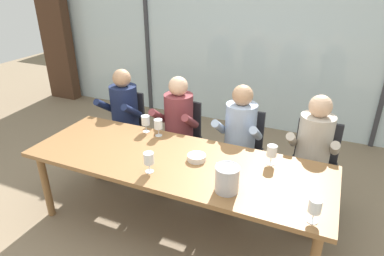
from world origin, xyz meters
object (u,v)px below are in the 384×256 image
Objects in this scene: wine_glass_by_left_taster at (149,159)px; wine_glass_near_bucket at (158,125)px; chair_center at (241,146)px; ice_bucket_primary at (227,179)px; person_pale_blue_shirt at (238,136)px; person_beige_jumper at (312,150)px; wine_glass_spare_empty at (272,152)px; tasting_bowl at (197,158)px; wine_glass_center_pour at (315,207)px; person_navy_polo at (121,114)px; chair_right_of_center at (314,160)px; person_maroon_top at (176,124)px; chair_left_of_center at (180,133)px; wine_glass_by_right_taster at (146,121)px; dining_table at (176,166)px; chair_near_curtain at (126,123)px.

wine_glass_near_bucket is (-0.25, 0.61, 0.00)m from wine_glass_by_left_taster.
chair_center is 1.17m from ice_bucket_primary.
person_pale_blue_shirt is 1.00× the size of person_beige_jumper.
tasting_bowl is at bearing -161.88° from wine_glass_spare_empty.
wine_glass_by_left_taster is at bearing 176.14° from wine_glass_center_pour.
chair_center is at bearing 86.33° from person_pale_blue_shirt.
person_navy_polo is 1.00× the size of person_pale_blue_shirt.
chair_right_of_center is 5.15× the size of wine_glass_center_pour.
wine_glass_center_pour is at bearing -87.51° from chair_right_of_center.
person_navy_polo is at bearing -177.47° from chair_center.
person_maroon_top is 5.92× the size of ice_bucket_primary.
person_pale_blue_shirt reaches higher than wine_glass_near_bucket.
person_maroon_top is 6.99× the size of wine_glass_center_pour.
wine_glass_near_bucket is 1.00× the size of wine_glass_spare_empty.
chair_left_of_center is 1.33m from wine_glass_spare_empty.
chair_left_of_center is 0.74× the size of person_navy_polo.
chair_center is 5.15× the size of wine_glass_by_right_taster.
person_pale_blue_shirt is (-0.76, -0.13, 0.17)m from chair_right_of_center.
dining_table is at bearing -35.58° from wine_glass_by_right_taster.
person_maroon_top reaches higher than ice_bucket_primary.
tasting_bowl is at bearing -104.40° from person_pale_blue_shirt.
wine_glass_by_right_taster and wine_glass_spare_empty have the same top height.
wine_glass_near_bucket and wine_glass_center_pour have the same top height.
wine_glass_center_pour reaches higher than dining_table.
chair_near_curtain is at bearing 106.08° from person_navy_polo.
chair_right_of_center is 5.15× the size of wine_glass_by_right_taster.
wine_glass_near_bucket reaches higher than dining_table.
wine_glass_near_bucket is at bearing -151.02° from person_pale_blue_shirt.
chair_left_of_center is (0.74, 0.01, 0.00)m from chair_near_curtain.
person_beige_jumper is 6.99× the size of wine_glass_near_bucket.
chair_center is at bearing 67.65° from wine_glass_by_left_taster.
chair_near_curtain is 1.53m from wine_glass_by_left_taster.
dining_table is 0.67m from wine_glass_by_right_taster.
chair_near_curtain is 0.74× the size of person_pale_blue_shirt.
chair_right_of_center is (1.48, 0.00, 0.00)m from chair_left_of_center.
wine_glass_spare_empty is (1.13, -0.09, 0.00)m from wine_glass_near_bucket.
person_beige_jumper is 1.64m from wine_glass_by_right_taster.
person_navy_polo is 0.84m from wine_glass_near_bucket.
tasting_bowl is 1.08m from wine_glass_center_pour.
person_beige_jumper is at bearing 0.02° from person_pale_blue_shirt.
chair_right_of_center reaches higher than dining_table.
person_pale_blue_shirt and person_beige_jumper have the same top height.
chair_right_of_center is 1.58m from wine_glass_near_bucket.
chair_right_of_center is 2.20m from person_navy_polo.
wine_glass_spare_empty is (1.13, -0.47, 0.16)m from person_maroon_top.
chair_right_of_center is at bearing 63.62° from ice_bucket_primary.
chair_right_of_center is at bearing -5.21° from chair_near_curtain.
wine_glass_center_pour reaches higher than chair_right_of_center.
dining_table is at bearing -42.88° from chair_near_curtain.
wine_glass_near_bucket is at bearing 155.64° from wine_glass_center_pour.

